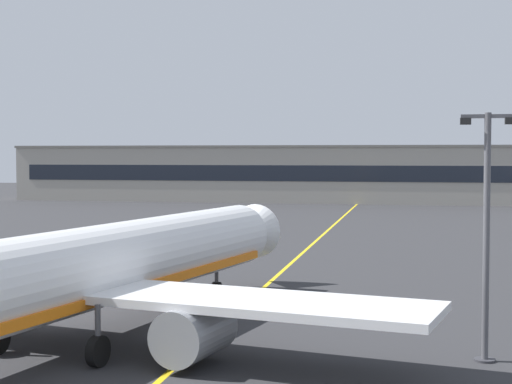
% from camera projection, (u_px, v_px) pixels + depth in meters
% --- Properties ---
extents(taxiway_centreline, '(1.82, 180.00, 0.01)m').
position_uv_depth(taxiway_centreline, '(266.00, 286.00, 52.91)').
color(taxiway_centreline, yellow).
rests_on(taxiway_centreline, ground).
extents(airliner_foreground, '(32.32, 41.22, 11.65)m').
position_uv_depth(airliner_foreground, '(72.00, 275.00, 35.30)').
color(airliner_foreground, white).
rests_on(airliner_foreground, ground).
extents(apron_lamp_post, '(2.24, 0.90, 10.42)m').
position_uv_depth(apron_lamp_post, '(486.00, 231.00, 33.39)').
color(apron_lamp_post, '#515156').
rests_on(apron_lamp_post, ground).
extents(safety_cone_by_nose_gear, '(0.44, 0.44, 0.55)m').
position_uv_depth(safety_cone_by_nose_gear, '(205.00, 290.00, 49.83)').
color(safety_cone_by_nose_gear, orange).
rests_on(safety_cone_by_nose_gear, ground).
extents(terminal_building, '(135.43, 12.40, 10.24)m').
position_uv_depth(terminal_building, '(380.00, 174.00, 142.95)').
color(terminal_building, '#9E998E').
rests_on(terminal_building, ground).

